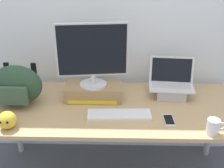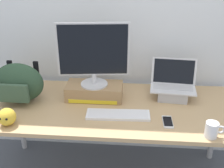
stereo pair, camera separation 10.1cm
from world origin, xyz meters
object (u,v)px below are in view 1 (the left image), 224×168
Objects in this scene: external_keyboard at (119,114)px; plush_toy at (7,120)px; toner_box_yellow at (94,92)px; open_laptop at (171,88)px; coffee_mug at (213,127)px; desktop_monitor at (92,54)px; cell_phone at (169,120)px; messenger_backpack at (17,85)px.

plush_toy is (-0.72, -0.16, 0.05)m from external_keyboard.
external_keyboard is at bearing -51.86° from toner_box_yellow.
toner_box_yellow is 0.61m from open_laptop.
toner_box_yellow reaches higher than coffee_mug.
desktop_monitor is at bearing 150.62° from coffee_mug.
cell_phone is (-0.07, -0.37, -0.06)m from open_laptop.
open_laptop is 1.23m from plush_toy.
desktop_monitor is 3.57× the size of cell_phone.
cell_phone is at bearing 151.55° from coffee_mug.
plush_toy reaches higher than toner_box_yellow.
desktop_monitor is 0.68m from open_laptop.
external_keyboard is 3.67× the size of coffee_mug.
desktop_monitor is 0.48m from external_keyboard.
external_keyboard is at bearing -11.03° from messenger_backpack.
desktop_monitor is at bearing 38.35° from plush_toy.
messenger_backpack is (-0.56, -0.09, 0.09)m from toner_box_yellow.
messenger_backpack reaches higher than plush_toy.
external_keyboard is 1.17× the size of messenger_backpack.
open_laptop is at bearing 5.75° from toner_box_yellow.
external_keyboard is at bearing 12.54° from plush_toy.
toner_box_yellow is 0.97× the size of external_keyboard.
open_laptop is (0.61, 0.06, -0.30)m from desktop_monitor.
toner_box_yellow is 0.67m from plush_toy.
desktop_monitor reaches higher than plush_toy.
cell_phone is 1.24× the size of plush_toy.
external_keyboard is 0.34m from cell_phone.
plush_toy is (-0.52, -0.41, -0.31)m from desktop_monitor.
plush_toy is at bearing 178.66° from coffee_mug.
cell_phone is at bearing 5.71° from plush_toy.
messenger_backpack is at bearing 166.03° from external_keyboard.
external_keyboard is 0.79m from messenger_backpack.
desktop_monitor is at bearing -81.17° from toner_box_yellow.
messenger_backpack is 1.40m from coffee_mug.
external_keyboard is 3.06× the size of cell_phone.
desktop_monitor is 1.45× the size of open_laptop.
toner_box_yellow is 0.31m from desktop_monitor.
coffee_mug is (0.59, -0.19, 0.04)m from external_keyboard.
messenger_backpack is at bearing 165.28° from coffee_mug.
open_laptop is at bearing -0.61° from desktop_monitor.
plush_toy is at bearing -175.64° from cell_phone.
cell_phone is (0.54, -0.31, -0.36)m from desktop_monitor.
open_laptop is 2.46× the size of cell_phone.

